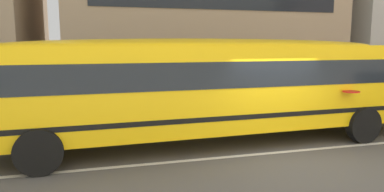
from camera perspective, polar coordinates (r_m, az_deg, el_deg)
ground_plane at (r=9.75m, az=13.28°, el=-8.94°), size 400.00×400.00×0.00m
sidewalk_far at (r=16.19m, az=1.08°, el=-1.82°), size 120.00×3.00×0.01m
lane_centreline at (r=9.75m, az=13.28°, el=-8.93°), size 110.00×0.16×0.01m
school_bus at (r=10.16m, az=3.91°, el=2.33°), size 13.62×3.24×3.03m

